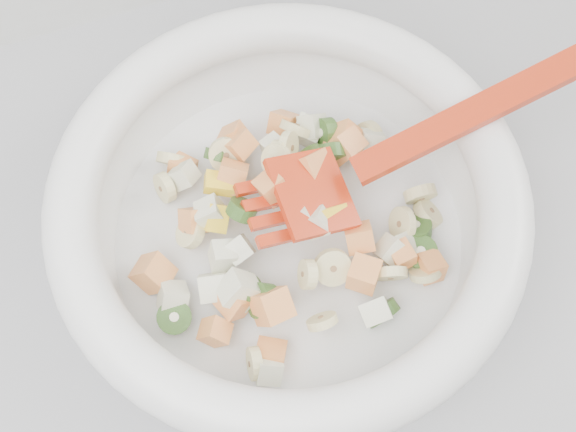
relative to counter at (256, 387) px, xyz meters
name	(u,v)px	position (x,y,z in m)	size (l,w,h in m)	color
counter	(256,387)	(0.00, 0.00, 0.00)	(2.00, 0.60, 0.90)	gray
mixing_bowl	(289,212)	(0.05, 0.01, 0.50)	(0.44, 0.35, 0.13)	silver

